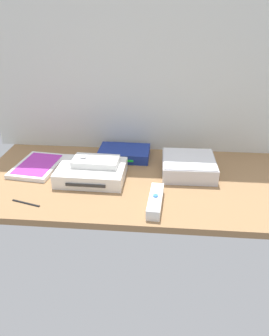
# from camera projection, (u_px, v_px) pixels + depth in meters

# --- Properties ---
(ground_plane) EXTENTS (1.00, 0.48, 0.02)m
(ground_plane) POSITION_uv_depth(u_px,v_px,m) (134.00, 182.00, 1.03)
(ground_plane) COLOR #936D47
(ground_plane) RESTS_ON ground
(back_wall) EXTENTS (1.10, 0.01, 0.64)m
(back_wall) POSITION_uv_depth(u_px,v_px,m) (141.00, 62.00, 1.10)
(back_wall) COLOR silver
(back_wall) RESTS_ON ground
(game_console) EXTENTS (0.21, 0.17, 0.04)m
(game_console) POSITION_uv_depth(u_px,v_px,m) (92.00, 172.00, 1.02)
(game_console) COLOR white
(game_console) RESTS_ON ground_plane
(mini_computer) EXTENTS (0.17, 0.17, 0.05)m
(mini_computer) POSITION_uv_depth(u_px,v_px,m) (188.00, 166.00, 1.05)
(mini_computer) COLOR silver
(mini_computer) RESTS_ON ground_plane
(game_case) EXTENTS (0.16, 0.20, 0.02)m
(game_case) POSITION_uv_depth(u_px,v_px,m) (38.00, 166.00, 1.09)
(game_case) COLOR white
(game_case) RESTS_ON ground_plane
(network_router) EXTENTS (0.18, 0.13, 0.03)m
(network_router) POSITION_uv_depth(u_px,v_px,m) (124.00, 153.00, 1.16)
(network_router) COLOR navy
(network_router) RESTS_ON ground_plane
(remote_wand) EXTENTS (0.05, 0.15, 0.03)m
(remote_wand) POSITION_uv_depth(u_px,v_px,m) (155.00, 201.00, 0.89)
(remote_wand) COLOR white
(remote_wand) RESTS_ON ground_plane
(remote_classic_pad) EXTENTS (0.15, 0.09, 0.02)m
(remote_classic_pad) POSITION_uv_depth(u_px,v_px,m) (96.00, 161.00, 1.02)
(remote_classic_pad) COLOR white
(remote_classic_pad) RESTS_ON game_console
(stylus_pen) EXTENTS (0.09, 0.03, 0.01)m
(stylus_pen) POSITION_uv_depth(u_px,v_px,m) (26.00, 202.00, 0.90)
(stylus_pen) COLOR black
(stylus_pen) RESTS_ON ground_plane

